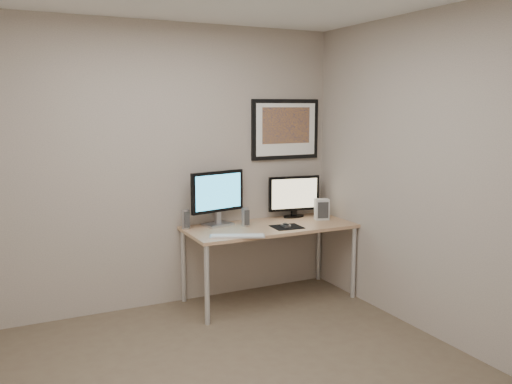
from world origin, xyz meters
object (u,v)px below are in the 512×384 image
at_px(framed_art, 285,129).
at_px(monitor_large, 218,196).
at_px(desk, 270,232).
at_px(keyboard, 237,236).
at_px(fan_unit, 322,209).
at_px(speaker_right, 245,217).
at_px(speaker_left, 186,219).
at_px(monitor_tv, 294,195).

distance_m(framed_art, monitor_large, 1.00).
bearing_deg(monitor_large, desk, -39.53).
bearing_deg(keyboard, fan_unit, 39.77).
xyz_separation_m(speaker_right, fan_unit, (0.81, -0.07, 0.02)).
height_order(speaker_left, speaker_right, speaker_left).
xyz_separation_m(monitor_tv, fan_unit, (0.19, -0.22, -0.12)).
xyz_separation_m(speaker_left, speaker_right, (0.54, -0.14, -0.00)).
bearing_deg(speaker_left, monitor_large, -0.78).
height_order(framed_art, speaker_left, framed_art).
distance_m(monitor_large, monitor_tv, 0.85).
xyz_separation_m(monitor_large, monitor_tv, (0.84, 0.02, -0.06)).
xyz_separation_m(monitor_tv, keyboard, (-0.87, -0.52, -0.22)).
height_order(monitor_large, keyboard, monitor_large).
distance_m(desk, fan_unit, 0.62).
bearing_deg(desk, fan_unit, 1.87).
bearing_deg(monitor_large, monitor_tv, -11.41).
xyz_separation_m(speaker_left, fan_unit, (1.35, -0.21, 0.01)).
relative_size(monitor_tv, keyboard, 1.12).
bearing_deg(framed_art, speaker_left, -174.72).
distance_m(speaker_right, keyboard, 0.44).
bearing_deg(desk, monitor_tv, 30.65).
xyz_separation_m(desk, framed_art, (0.35, 0.33, 0.96)).
relative_size(desk, monitor_tv, 2.98).
height_order(speaker_left, keyboard, speaker_left).
relative_size(monitor_tv, speaker_left, 3.00).
distance_m(framed_art, fan_unit, 0.88).
height_order(monitor_large, fan_unit, monitor_large).
height_order(monitor_large, monitor_tv, monitor_large).
height_order(desk, keyboard, keyboard).
bearing_deg(speaker_right, speaker_left, 163.72).
height_order(framed_art, speaker_right, framed_art).
distance_m(desk, speaker_right, 0.28).
distance_m(speaker_left, keyboard, 0.59).
xyz_separation_m(desk, keyboard, (-0.46, -0.28, 0.07)).
xyz_separation_m(monitor_large, speaker_right, (0.22, -0.14, -0.20)).
bearing_deg(monitor_tv, speaker_right, -157.54).
bearing_deg(framed_art, monitor_large, -172.06).
height_order(monitor_tv, speaker_left, monitor_tv).
distance_m(framed_art, speaker_right, 1.01).
relative_size(speaker_right, fan_unit, 0.84).
distance_m(desk, framed_art, 1.07).
relative_size(monitor_large, monitor_tv, 1.05).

